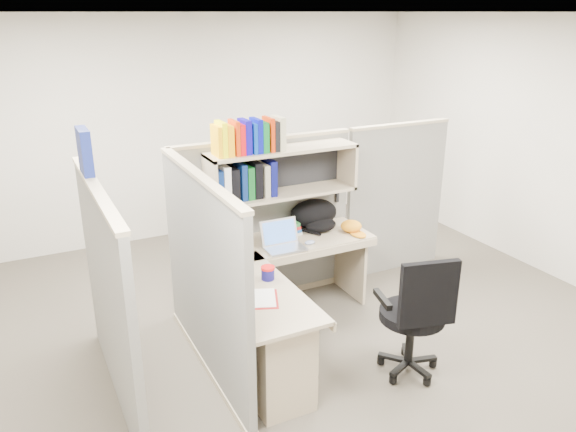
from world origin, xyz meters
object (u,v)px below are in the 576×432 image
snack_canister (268,273)px  backpack (317,215)px  laptop (285,236)px  desk (280,324)px  task_chair (413,333)px

snack_canister → backpack: bearing=41.5°
laptop → backpack: bearing=32.4°
desk → task_chair: (0.90, -0.49, -0.06)m
laptop → backpack: backpack is taller
desk → laptop: (0.38, 0.67, 0.42)m
backpack → snack_canister: size_ratio=4.34×
laptop → backpack: 0.58m
backpack → task_chair: bearing=-98.5°
laptop → task_chair: task_chair is taller
laptop → snack_canister: laptop is taller
desk → backpack: size_ratio=3.68×
desk → task_chair: size_ratio=1.65×
desk → snack_canister: 0.40m
laptop → snack_canister: bearing=-127.9°
snack_canister → task_chair: size_ratio=0.10×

